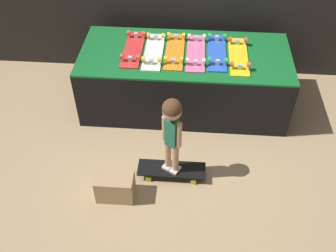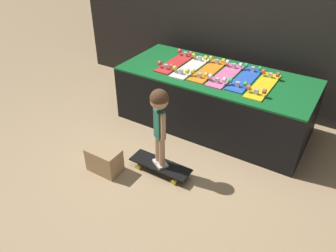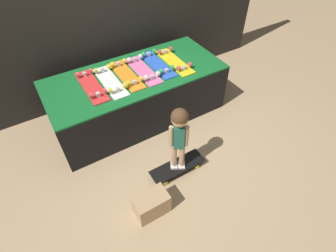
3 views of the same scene
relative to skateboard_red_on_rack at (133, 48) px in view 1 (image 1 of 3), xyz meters
name	(u,v)px [view 1 (image 1 of 3)]	position (x,y,z in m)	size (l,w,h in m)	color
ground_plane	(181,141)	(0.54, -0.64, -0.68)	(16.00, 16.00, 0.00)	tan
display_rack	(184,79)	(0.54, -0.02, -0.35)	(2.16, 0.94, 0.66)	black
skateboard_red_on_rack	(133,48)	(0.00, 0.00, 0.00)	(0.19, 0.68, 0.09)	red
skateboard_white_on_rack	(154,51)	(0.21, -0.03, 0.00)	(0.19, 0.68, 0.09)	white
skateboard_orange_on_rack	(175,50)	(0.43, -0.01, 0.00)	(0.19, 0.68, 0.09)	orange
skateboard_pink_on_rack	(196,52)	(0.64, -0.02, 0.00)	(0.19, 0.68, 0.09)	pink
skateboard_blue_on_rack	(217,52)	(0.86, 0.01, 0.00)	(0.19, 0.68, 0.09)	blue
skateboard_yellow_on_rack	(239,56)	(1.07, -0.05, 0.00)	(0.19, 0.68, 0.09)	yellow
skateboard_on_floor	(172,170)	(0.47, -1.08, -0.60)	(0.63, 0.20, 0.09)	black
child	(172,123)	(0.47, -1.08, -0.01)	(0.19, 0.17, 0.82)	silver
storage_box	(115,187)	(0.00, -1.36, -0.55)	(0.33, 0.20, 0.25)	tan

